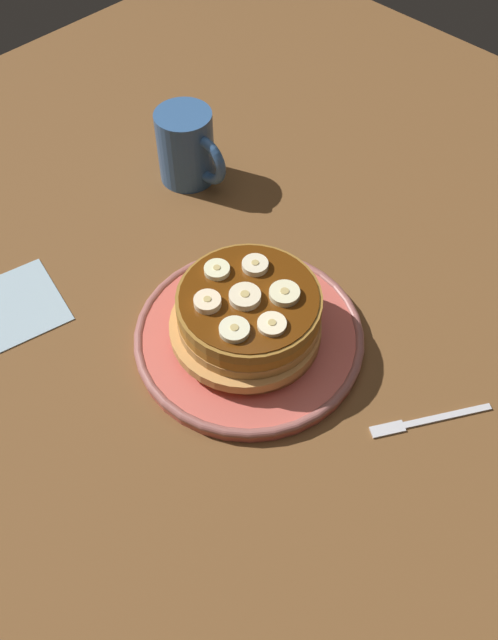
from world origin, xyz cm
name	(u,v)px	position (x,y,z in cm)	size (l,w,h in cm)	color
ground_plane	(249,349)	(0.00, 0.00, -1.50)	(140.00, 140.00, 3.00)	brown
plate	(249,336)	(0.00, 0.00, 0.93)	(25.22, 25.22, 1.73)	#CC594C
pancake_stack	(249,315)	(-0.06, 0.11, 4.57)	(16.31, 16.98, 6.41)	#B97941
banana_slice_0	(243,295)	(-0.30, -0.58, 8.18)	(3.26, 3.26, 1.04)	beige
banana_slice_1	(255,266)	(-2.29, 3.23, 8.13)	(2.79, 2.79, 0.95)	beige
banana_slice_2	(207,302)	(-2.19, -3.70, 8.18)	(2.79, 2.79, 1.04)	#FEE3B7
banana_slice_3	(219,268)	(-4.70, 0.34, 8.09)	(2.72, 2.72, 0.85)	#EFECB9
banana_slice_4	(284,294)	(2.53, 2.55, 8.14)	(3.15, 3.15, 0.96)	beige
banana_slice_5	(272,325)	(4.26, -1.12, 8.03)	(2.90, 2.90, 0.73)	#FDEBBF
banana_slice_6	(234,330)	(2.16, -4.20, 8.09)	(3.03, 3.03, 0.86)	#ECE7BE
coffee_mug	(187,147)	(-25.13, 13.98, 5.08)	(11.05, 7.43, 9.87)	#33598C
napkin	(11,307)	(-22.82, -15.90, 0.15)	(11.00, 11.00, 0.30)	#99B2BF
fork	(424,421)	(19.72, 5.30, 0.25)	(7.68, 11.57, 0.50)	silver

